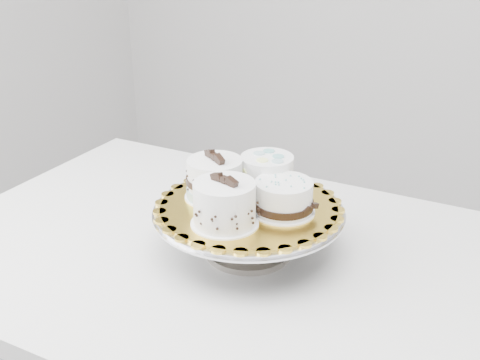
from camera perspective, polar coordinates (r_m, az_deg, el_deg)
The scene contains 7 objects.
table at distance 1.24m, azimuth -0.71°, elevation -9.72°, with size 1.27×0.89×0.75m.
cake_stand at distance 1.16m, azimuth 0.83°, elevation -4.02°, with size 0.37×0.37×0.10m.
cake_board at distance 1.14m, azimuth 0.84°, elevation -2.53°, with size 0.34×0.34×0.00m, color gold.
cake_swirl at distance 1.06m, azimuth -1.48°, elevation -2.36°, with size 0.13×0.13×0.10m.
cake_banded at distance 1.16m, azimuth -2.39°, elevation -0.02°, with size 0.15×0.15×0.10m.
cake_dots at distance 1.18m, azimuth 2.56°, elevation 0.56°, with size 0.13×0.13×0.08m.
cake_ribbon at distance 1.11m, azimuth 4.20°, elevation -1.72°, with size 0.13×0.13×0.06m.
Camera 1 is at (0.44, -0.75, 1.36)m, focal length 45.00 mm.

